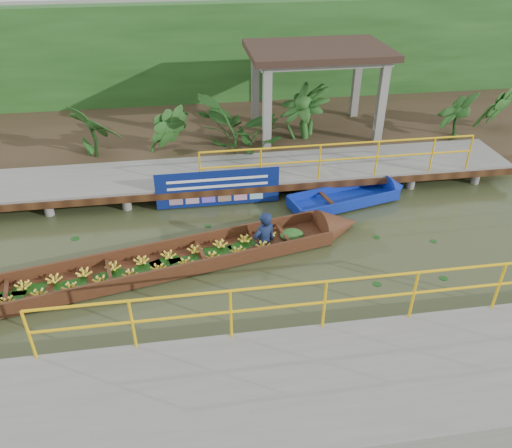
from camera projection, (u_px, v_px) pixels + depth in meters
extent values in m
plane|color=#2E351A|center=(252.00, 258.00, 11.53)|extent=(80.00, 80.00, 0.00)
cube|color=#302418|center=(222.00, 129.00, 17.66)|extent=(30.00, 8.00, 0.45)
cube|color=slate|center=(235.00, 172.00, 14.18)|extent=(16.00, 2.00, 0.15)
cube|color=#311A0D|center=(239.00, 191.00, 13.39)|extent=(16.00, 0.12, 0.18)
cylinder|color=yellow|center=(341.00, 144.00, 13.16)|extent=(7.50, 0.05, 0.05)
cylinder|color=yellow|center=(340.00, 159.00, 13.40)|extent=(7.50, 0.05, 0.05)
cylinder|color=yellow|center=(339.00, 161.00, 13.43)|extent=(0.05, 0.05, 1.00)
cylinder|color=slate|center=(8.00, 211.00, 12.90)|extent=(0.24, 0.24, 0.55)
cylinder|color=slate|center=(23.00, 182.00, 14.24)|extent=(0.24, 0.24, 0.55)
cylinder|color=slate|center=(88.00, 205.00, 13.15)|extent=(0.24, 0.24, 0.55)
cylinder|color=slate|center=(95.00, 177.00, 14.49)|extent=(0.24, 0.24, 0.55)
cylinder|color=slate|center=(164.00, 199.00, 13.41)|extent=(0.24, 0.24, 0.55)
cylinder|color=slate|center=(165.00, 173.00, 14.74)|extent=(0.24, 0.24, 0.55)
cylinder|color=slate|center=(238.00, 194.00, 13.66)|extent=(0.24, 0.24, 0.55)
cylinder|color=slate|center=(232.00, 168.00, 15.00)|extent=(0.24, 0.24, 0.55)
cylinder|color=slate|center=(309.00, 188.00, 13.92)|extent=(0.24, 0.24, 0.55)
cylinder|color=slate|center=(297.00, 164.00, 15.25)|extent=(0.24, 0.24, 0.55)
cylinder|color=slate|center=(378.00, 183.00, 14.17)|extent=(0.24, 0.24, 0.55)
cylinder|color=slate|center=(359.00, 160.00, 15.50)|extent=(0.24, 0.24, 0.55)
cylinder|color=slate|center=(444.00, 179.00, 14.42)|extent=(0.24, 0.24, 0.55)
cylinder|color=slate|center=(420.00, 156.00, 15.76)|extent=(0.24, 0.24, 0.55)
cylinder|color=slate|center=(238.00, 194.00, 13.66)|extent=(0.24, 0.24, 0.55)
cube|color=slate|center=(352.00, 391.00, 7.99)|extent=(18.00, 2.40, 0.70)
cylinder|color=yellow|center=(338.00, 280.00, 8.22)|extent=(10.00, 0.05, 0.05)
cylinder|color=yellow|center=(336.00, 301.00, 8.47)|extent=(10.00, 0.05, 0.05)
cylinder|color=yellow|center=(336.00, 303.00, 8.49)|extent=(0.05, 0.05, 1.00)
cube|color=slate|center=(267.00, 113.00, 15.08)|extent=(0.25, 0.25, 2.80)
cube|color=slate|center=(381.00, 107.00, 15.53)|extent=(0.25, 0.25, 2.80)
cube|color=slate|center=(255.00, 89.00, 17.08)|extent=(0.25, 0.25, 2.80)
cube|color=slate|center=(356.00, 84.00, 17.53)|extent=(0.25, 0.25, 2.80)
cube|color=slate|center=(318.00, 57.00, 15.61)|extent=(4.00, 2.60, 0.12)
cube|color=#2F1F17|center=(318.00, 50.00, 15.50)|extent=(4.40, 3.00, 0.20)
cube|color=#1A4315|center=(214.00, 60.00, 18.80)|extent=(30.00, 0.80, 4.00)
cube|color=#331A0D|center=(157.00, 267.00, 11.12)|extent=(8.24, 2.71, 0.06)
cube|color=#331A0D|center=(152.00, 250.00, 11.45)|extent=(8.04, 1.77, 0.35)
cube|color=#331A0D|center=(161.00, 276.00, 10.64)|extent=(8.04, 1.77, 0.35)
cone|color=#331A0D|center=(339.00, 225.00, 12.44)|extent=(1.21, 1.18, 0.98)
ellipsoid|color=#1A4315|center=(292.00, 235.00, 12.05)|extent=(0.66, 0.56, 0.27)
imported|color=#101C3D|center=(264.00, 213.00, 11.42)|extent=(0.73, 0.62, 1.69)
cube|color=#0E249B|center=(343.00, 201.00, 13.56)|extent=(3.11, 1.59, 0.10)
cube|color=#0E249B|center=(335.00, 190.00, 13.85)|extent=(2.91, 0.78, 0.30)
cube|color=#0E249B|center=(353.00, 205.00, 13.15)|extent=(2.91, 0.78, 0.30)
cube|color=#0E249B|center=(294.00, 208.00, 13.01)|extent=(0.28, 0.88, 0.30)
cone|color=#0E249B|center=(395.00, 188.00, 14.08)|extent=(0.78, 0.95, 0.83)
cube|color=#311A0D|center=(328.00, 199.00, 13.31)|extent=(0.31, 0.89, 0.05)
cube|color=navy|center=(218.00, 188.00, 13.23)|extent=(3.29, 0.03, 1.03)
cube|color=white|center=(218.00, 180.00, 13.07)|extent=(2.67, 0.01, 0.07)
cube|color=white|center=(218.00, 186.00, 13.18)|extent=(2.67, 0.01, 0.07)
imported|color=#1A4315|center=(93.00, 132.00, 14.78)|extent=(1.25, 1.25, 1.57)
imported|color=#1A4315|center=(161.00, 128.00, 15.03)|extent=(1.25, 1.25, 1.57)
imported|color=#1A4315|center=(243.00, 123.00, 15.35)|extent=(1.25, 1.25, 1.57)
imported|color=#1A4315|center=(307.00, 120.00, 15.60)|extent=(1.25, 1.25, 1.57)
imported|color=#1A4315|center=(456.00, 111.00, 16.24)|extent=(1.25, 1.25, 1.57)
imported|color=#1A4315|center=(499.00, 109.00, 16.43)|extent=(1.25, 1.25, 1.57)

